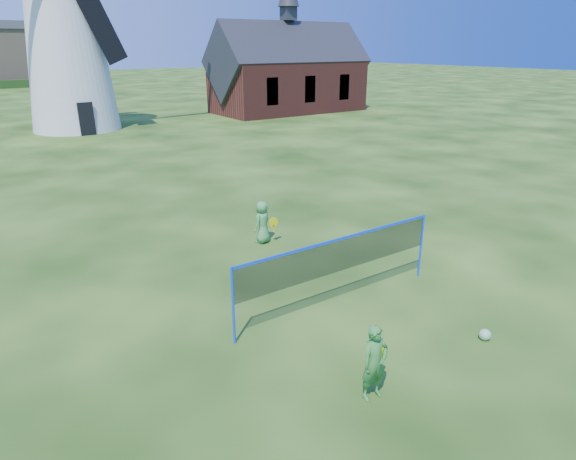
% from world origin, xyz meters
% --- Properties ---
extents(ground, '(220.00, 220.00, 0.00)m').
position_xyz_m(ground, '(0.00, 0.00, 0.00)').
color(ground, black).
rests_on(ground, ground).
extents(windmill, '(12.72, 5.37, 16.73)m').
position_xyz_m(windmill, '(1.71, 26.84, 5.65)').
color(windmill, silver).
rests_on(windmill, ground).
extents(chapel, '(12.47, 6.05, 10.55)m').
position_xyz_m(chapel, '(18.36, 26.79, 2.97)').
color(chapel, maroon).
rests_on(chapel, ground).
extents(badminton_net, '(5.05, 0.05, 1.55)m').
position_xyz_m(badminton_net, '(0.76, -0.57, 1.14)').
color(badminton_net, blue).
rests_on(badminton_net, ground).
extents(player_girl, '(0.66, 0.36, 1.26)m').
position_xyz_m(player_girl, '(-0.66, -3.10, 0.63)').
color(player_girl, '#338133').
rests_on(player_girl, ground).
extents(player_boy, '(0.70, 0.58, 1.19)m').
position_xyz_m(player_boy, '(1.33, 3.38, 0.60)').
color(player_boy, '#4A994E').
rests_on(player_boy, ground).
extents(play_ball, '(0.22, 0.22, 0.22)m').
position_xyz_m(play_ball, '(2.18, -3.14, 0.11)').
color(play_ball, green).
rests_on(play_ball, ground).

